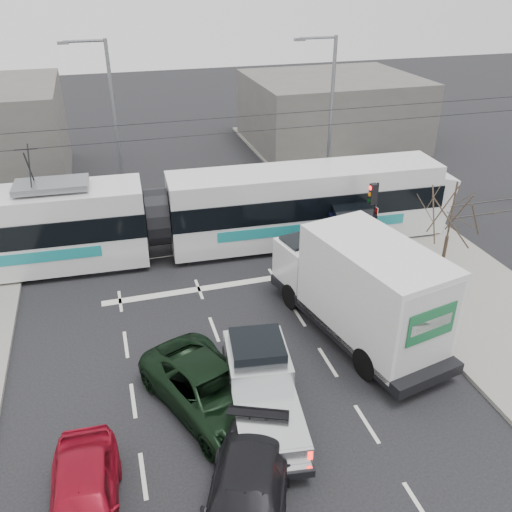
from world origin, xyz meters
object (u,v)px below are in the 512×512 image
object	(u,v)px
silver_pickup	(261,382)
navy_pickup	(355,240)
traffic_signal	(373,204)
red_car	(83,501)
green_car	(211,391)
dark_car	(246,502)
street_lamp_near	(328,111)
street_lamp_far	(111,117)
bare_tree	(451,215)
tram	(156,218)
box_truck	(360,289)

from	to	relation	value
silver_pickup	navy_pickup	distance (m)	10.21
traffic_signal	red_car	size ratio (longest dim) A/B	0.82
green_car	red_car	size ratio (longest dim) A/B	1.24
dark_car	silver_pickup	bearing A→B (deg)	91.74
traffic_signal	navy_pickup	distance (m)	1.80
silver_pickup	navy_pickup	world-z (taller)	navy_pickup
street_lamp_near	street_lamp_far	bearing A→B (deg)	170.13
traffic_signal	bare_tree	bearing A→B (deg)	-74.24
bare_tree	silver_pickup	world-z (taller)	bare_tree
tram	navy_pickup	bearing A→B (deg)	-17.91
street_lamp_far	navy_pickup	bearing A→B (deg)	-45.03
silver_pickup	red_car	bearing A→B (deg)	-146.44
red_car	street_lamp_near	bearing A→B (deg)	55.30
traffic_signal	street_lamp_far	xyz separation A→B (m)	(-10.66, 9.50, 2.37)
street_lamp_far	green_car	xyz separation A→B (m)	(1.53, -17.07, -4.36)
street_lamp_far	dark_car	distance (m)	21.61
street_lamp_near	street_lamp_far	distance (m)	11.67
street_lamp_far	green_car	world-z (taller)	street_lamp_far
bare_tree	tram	distance (m)	12.73
box_truck	green_car	size ratio (longest dim) A/B	1.54
box_truck	green_car	bearing A→B (deg)	-170.63
street_lamp_far	red_car	xyz separation A→B (m)	(-2.29, -19.97, -4.37)
street_lamp_far	tram	size ratio (longest dim) A/B	0.33
traffic_signal	silver_pickup	distance (m)	11.15
street_lamp_far	red_car	distance (m)	20.57
tram	green_car	bearing A→B (deg)	-85.79
street_lamp_near	navy_pickup	xyz separation A→B (m)	(-1.73, -7.78, -3.92)
navy_pickup	dark_car	size ratio (longest dim) A/B	1.20
tram	red_car	xyz separation A→B (m)	(-3.54, -13.40, -1.24)
street_lamp_far	box_truck	world-z (taller)	street_lamp_far
box_truck	green_car	xyz separation A→B (m)	(-6.02, -2.33, -1.21)
tram	green_car	size ratio (longest dim) A/B	5.06
street_lamp_near	tram	world-z (taller)	street_lamp_near
traffic_signal	dark_car	bearing A→B (deg)	-128.21
traffic_signal	green_car	bearing A→B (deg)	-140.33
street_lamp_near	red_car	xyz separation A→B (m)	(-13.79, -17.97, -4.37)
navy_pickup	dark_car	bearing A→B (deg)	-112.87
street_lamp_far	street_lamp_near	bearing A→B (deg)	-9.87
navy_pickup	dark_car	xyz separation A→B (m)	(-8.24, -11.32, -0.46)
street_lamp_far	tram	bearing A→B (deg)	-79.22
box_truck	dark_car	bearing A→B (deg)	-145.24
street_lamp_far	navy_pickup	world-z (taller)	street_lamp_far
silver_pickup	box_truck	distance (m)	5.37
tram	street_lamp_near	bearing A→B (deg)	26.76
navy_pickup	silver_pickup	bearing A→B (deg)	-118.36
traffic_signal	box_truck	bearing A→B (deg)	-120.65
green_car	box_truck	bearing A→B (deg)	-0.65
traffic_signal	street_lamp_near	world-z (taller)	street_lamp_near
box_truck	dark_car	xyz separation A→B (m)	(-6.03, -6.36, -1.24)
bare_tree	tram	world-z (taller)	tram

